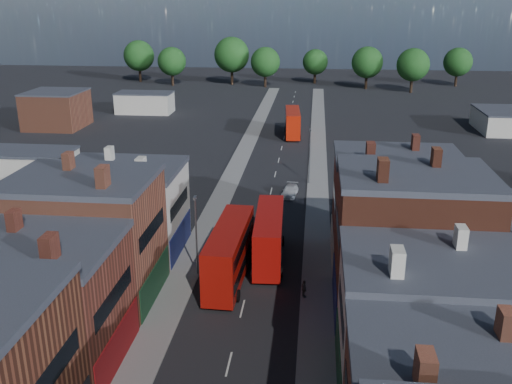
% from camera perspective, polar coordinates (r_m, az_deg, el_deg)
% --- Properties ---
extents(pavement_west, '(3.00, 200.00, 0.12)m').
position_cam_1_polar(pavement_west, '(75.14, -3.78, -1.18)').
color(pavement_west, gray).
rests_on(pavement_west, ground).
extents(pavement_east, '(3.00, 200.00, 0.12)m').
position_cam_1_polar(pavement_east, '(74.14, 6.17, -1.53)').
color(pavement_east, gray).
rests_on(pavement_east, ground).
extents(lamp_post_2, '(0.25, 0.70, 8.12)m').
position_cam_1_polar(lamp_post_2, '(54.94, -6.01, -3.83)').
color(lamp_post_2, slate).
rests_on(lamp_post_2, ground).
extents(lamp_post_3, '(0.25, 0.70, 8.12)m').
position_cam_1_polar(lamp_post_3, '(82.27, 5.39, 3.96)').
color(lamp_post_3, slate).
rests_on(lamp_post_3, ground).
extents(bus_0, '(3.50, 12.62, 5.41)m').
position_cam_1_polar(bus_0, '(54.42, -2.67, -6.03)').
color(bus_0, '#AF110A').
rests_on(bus_0, ground).
extents(bus_1, '(3.33, 11.88, 5.09)m').
position_cam_1_polar(bus_1, '(58.40, 1.31, -4.39)').
color(bus_1, red).
rests_on(bus_1, ground).
extents(bus_2, '(3.53, 11.81, 5.03)m').
position_cam_1_polar(bus_2, '(111.92, 3.69, 6.99)').
color(bus_2, '#BC1C08').
rests_on(bus_2, ground).
extents(car_2, '(2.33, 4.51, 1.22)m').
position_cam_1_polar(car_2, '(61.30, -1.57, -5.40)').
color(car_2, black).
rests_on(car_2, ground).
extents(car_3, '(2.41, 4.83, 1.35)m').
position_cam_1_polar(car_3, '(78.16, 3.41, 0.11)').
color(car_3, silver).
rests_on(car_3, ground).
extents(ped_3, '(0.80, 1.07, 1.65)m').
position_cam_1_polar(ped_3, '(52.26, 4.82, -9.62)').
color(ped_3, '#524E46').
rests_on(ped_3, pavement_east).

